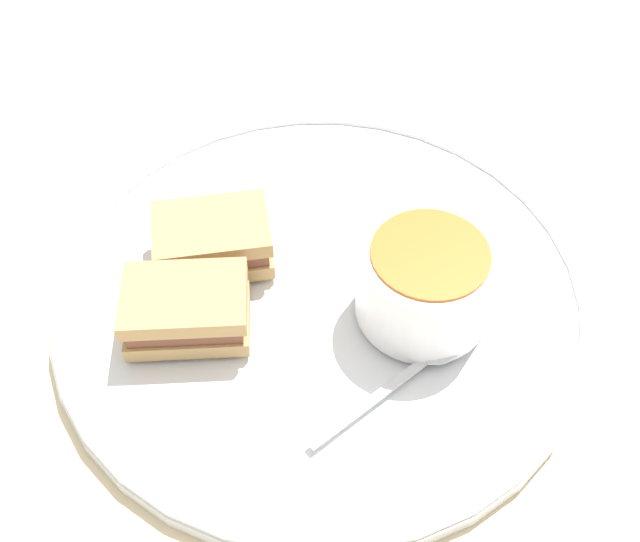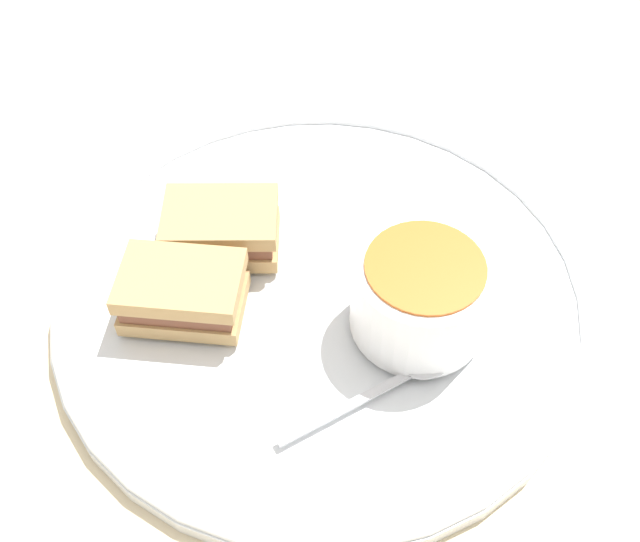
{
  "view_description": "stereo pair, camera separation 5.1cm",
  "coord_description": "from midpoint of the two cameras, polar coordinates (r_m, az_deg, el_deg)",
  "views": [
    {
      "loc": [
        0.15,
        -0.29,
        0.43
      ],
      "look_at": [
        0.0,
        0.0,
        0.03
      ],
      "focal_mm": 42.0,
      "sensor_mm": 36.0,
      "label": 1
    },
    {
      "loc": [
        0.2,
        -0.26,
        0.43
      ],
      "look_at": [
        0.0,
        0.0,
        0.03
      ],
      "focal_mm": 42.0,
      "sensor_mm": 36.0,
      "label": 2
    }
  ],
  "objects": [
    {
      "name": "ground_plane",
      "position": [
        0.54,
        2.72,
        -2.34
      ],
      "size": [
        2.4,
        2.4,
        0.0
      ],
      "primitive_type": "plane",
      "color": "beige"
    },
    {
      "name": "sandwich_half_far",
      "position": [
        0.5,
        -7.59,
        -1.76
      ],
      "size": [
        0.1,
        0.09,
        0.04
      ],
      "rotation": [
        0.0,
        0.0,
        3.68
      ],
      "color": "tan",
      "rests_on": "plate"
    },
    {
      "name": "plate",
      "position": [
        0.53,
        2.76,
        -1.79
      ],
      "size": [
        0.37,
        0.37,
        0.02
      ],
      "color": "white",
      "rests_on": "ground_plane"
    },
    {
      "name": "spoon",
      "position": [
        0.49,
        10.23,
        -7.61
      ],
      "size": [
        0.06,
        0.12,
        0.01
      ],
      "rotation": [
        0.0,
        0.0,
        7.46
      ],
      "color": "silver",
      "rests_on": "plate"
    },
    {
      "name": "sandwich_half_near",
      "position": [
        0.54,
        -4.82,
        3.14
      ],
      "size": [
        0.1,
        0.09,
        0.04
      ],
      "rotation": [
        0.0,
        0.0,
        3.79
      ],
      "color": "tan",
      "rests_on": "plate"
    },
    {
      "name": "soup_bowl",
      "position": [
        0.49,
        10.66,
        -1.97
      ],
      "size": [
        0.09,
        0.09,
        0.06
      ],
      "color": "white",
      "rests_on": "plate"
    }
  ]
}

